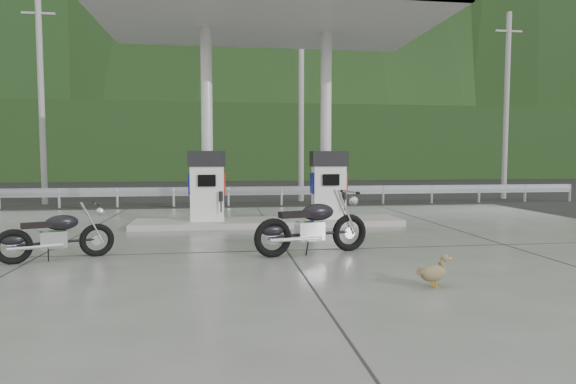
{
  "coord_description": "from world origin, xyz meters",
  "views": [
    {
      "loc": [
        -1.2,
        -10.03,
        1.8
      ],
      "look_at": [
        0.3,
        1.0,
        1.0
      ],
      "focal_mm": 30.0,
      "sensor_mm": 36.0,
      "label": 1
    }
  ],
  "objects": [
    {
      "name": "ground",
      "position": [
        0.0,
        0.0,
        0.0
      ],
      "size": [
        160.0,
        160.0,
        0.0
      ],
      "primitive_type": "plane",
      "color": "black",
      "rests_on": "ground"
    },
    {
      "name": "forecourt_apron",
      "position": [
        0.0,
        0.0,
        0.01
      ],
      "size": [
        18.0,
        14.0,
        0.02
      ],
      "primitive_type": "cube",
      "color": "slate",
      "rests_on": "ground"
    },
    {
      "name": "pump_island",
      "position": [
        0.0,
        2.5,
        0.1
      ],
      "size": [
        7.0,
        1.4,
        0.15
      ],
      "primitive_type": "cube",
      "color": "gray",
      "rests_on": "forecourt_apron"
    },
    {
      "name": "gas_pump_left",
      "position": [
        -1.6,
        2.5,
        1.07
      ],
      "size": [
        0.95,
        0.55,
        1.8
      ],
      "primitive_type": null,
      "color": "white",
      "rests_on": "pump_island"
    },
    {
      "name": "gas_pump_right",
      "position": [
        1.6,
        2.5,
        1.07
      ],
      "size": [
        0.95,
        0.55,
        1.8
      ],
      "primitive_type": null,
      "color": "white",
      "rests_on": "pump_island"
    },
    {
      "name": "canopy_column_left",
      "position": [
        -1.6,
        2.9,
        2.67
      ],
      "size": [
        0.3,
        0.3,
        5.0
      ],
      "primitive_type": "cylinder",
      "color": "silver",
      "rests_on": "pump_island"
    },
    {
      "name": "canopy_column_right",
      "position": [
        1.6,
        2.9,
        2.67
      ],
      "size": [
        0.3,
        0.3,
        5.0
      ],
      "primitive_type": "cylinder",
      "color": "silver",
      "rests_on": "pump_island"
    },
    {
      "name": "canopy_roof",
      "position": [
        0.0,
        2.5,
        5.37
      ],
      "size": [
        8.5,
        5.0,
        0.4
      ],
      "primitive_type": "cube",
      "color": "silver",
      "rests_on": "canopy_column_left"
    },
    {
      "name": "guardrail",
      "position": [
        0.0,
        8.0,
        0.71
      ],
      "size": [
        26.0,
        0.16,
        1.42
      ],
      "primitive_type": null,
      "color": "#AEB0B7",
      "rests_on": "ground"
    },
    {
      "name": "road",
      "position": [
        0.0,
        11.5,
        0.0
      ],
      "size": [
        60.0,
        7.0,
        0.01
      ],
      "primitive_type": "cube",
      "color": "black",
      "rests_on": "ground"
    },
    {
      "name": "utility_pole_a",
      "position": [
        -8.0,
        9.5,
        4.0
      ],
      "size": [
        0.22,
        0.22,
        8.0
      ],
      "primitive_type": "cylinder",
      "color": "gray",
      "rests_on": "ground"
    },
    {
      "name": "utility_pole_b",
      "position": [
        2.0,
        9.5,
        4.0
      ],
      "size": [
        0.22,
        0.22,
        8.0
      ],
      "primitive_type": "cylinder",
      "color": "gray",
      "rests_on": "ground"
    },
    {
      "name": "utility_pole_c",
      "position": [
        11.0,
        9.5,
        4.0
      ],
      "size": [
        0.22,
        0.22,
        8.0
      ],
      "primitive_type": "cylinder",
      "color": "gray",
      "rests_on": "ground"
    },
    {
      "name": "tree_band",
      "position": [
        0.0,
        30.0,
        3.0
      ],
      "size": [
        80.0,
        6.0,
        6.0
      ],
      "primitive_type": "cube",
      "color": "black",
      "rests_on": "ground"
    },
    {
      "name": "forested_hills",
      "position": [
        0.0,
        60.0,
        0.0
      ],
      "size": [
        100.0,
        40.0,
        140.0
      ],
      "primitive_type": null,
      "color": "black",
      "rests_on": "ground"
    },
    {
      "name": "motorcycle_left",
      "position": [
        -4.07,
        -1.31,
        0.44
      ],
      "size": [
        1.87,
        1.19,
        0.85
      ],
      "primitive_type": null,
      "rotation": [
        0.0,
        0.0,
        0.38
      ],
      "color": "black",
      "rests_on": "forecourt_apron"
    },
    {
      "name": "motorcycle_right",
      "position": [
        0.43,
        -1.37,
        0.52
      ],
      "size": [
        2.22,
        1.18,
        1.0
      ],
      "primitive_type": null,
      "rotation": [
        0.0,
        0.0,
        0.26
      ],
      "color": "black",
      "rests_on": "forecourt_apron"
    },
    {
      "name": "duck",
      "position": [
        1.65,
        -3.87,
        0.21
      ],
      "size": [
        0.54,
        0.31,
        0.38
      ],
      "primitive_type": null,
      "rotation": [
        0.0,
        0.0,
        0.33
      ],
      "color": "brown",
      "rests_on": "forecourt_apron"
    }
  ]
}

